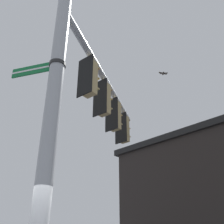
{
  "coord_description": "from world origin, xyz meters",
  "views": [
    {
      "loc": [
        3.75,
        -2.83,
        1.53
      ],
      "look_at": [
        -1.43,
        3.58,
        5.81
      ],
      "focal_mm": 43.52,
      "sensor_mm": 36.0,
      "label": 1
    }
  ],
  "objects_px": {
    "traffic_light_nearest_pole": "(90,78)",
    "traffic_light_arm_end": "(124,129)",
    "street_name_sign": "(47,67)",
    "bird_flying": "(163,73)",
    "traffic_light_mid_outer": "(115,116)",
    "traffic_light_mid_inner": "(104,99)"
  },
  "relations": [
    {
      "from": "traffic_light_nearest_pole",
      "to": "traffic_light_mid_outer",
      "type": "height_order",
      "value": "same"
    },
    {
      "from": "traffic_light_mid_outer",
      "to": "street_name_sign",
      "type": "distance_m",
      "value": 4.27
    },
    {
      "from": "traffic_light_nearest_pole",
      "to": "traffic_light_arm_end",
      "type": "relative_size",
      "value": 1.0
    },
    {
      "from": "traffic_light_nearest_pole",
      "to": "traffic_light_mid_inner",
      "type": "bearing_deg",
      "value": 111.79
    },
    {
      "from": "traffic_light_nearest_pole",
      "to": "traffic_light_mid_outer",
      "type": "bearing_deg",
      "value": 111.79
    },
    {
      "from": "traffic_light_nearest_pole",
      "to": "street_name_sign",
      "type": "distance_m",
      "value": 1.95
    },
    {
      "from": "traffic_light_mid_outer",
      "to": "bird_flying",
      "type": "xyz_separation_m",
      "value": [
        1.03,
        2.03,
        2.5
      ]
    },
    {
      "from": "traffic_light_mid_inner",
      "to": "traffic_light_arm_end",
      "type": "bearing_deg",
      "value": 111.79
    },
    {
      "from": "traffic_light_arm_end",
      "to": "bird_flying",
      "type": "distance_m",
      "value": 3.04
    },
    {
      "from": "traffic_light_mid_outer",
      "to": "bird_flying",
      "type": "distance_m",
      "value": 3.38
    },
    {
      "from": "street_name_sign",
      "to": "traffic_light_arm_end",
      "type": "bearing_deg",
      "value": 109.05
    },
    {
      "from": "traffic_light_mid_inner",
      "to": "traffic_light_mid_outer",
      "type": "height_order",
      "value": "same"
    },
    {
      "from": "traffic_light_mid_outer",
      "to": "traffic_light_nearest_pole",
      "type": "bearing_deg",
      "value": -68.21
    },
    {
      "from": "traffic_light_nearest_pole",
      "to": "traffic_light_arm_end",
      "type": "bearing_deg",
      "value": 111.79
    },
    {
      "from": "traffic_light_mid_inner",
      "to": "street_name_sign",
      "type": "xyz_separation_m",
      "value": [
        0.86,
        -2.85,
        -0.81
      ]
    },
    {
      "from": "street_name_sign",
      "to": "bird_flying",
      "type": "bearing_deg",
      "value": 92.68
    },
    {
      "from": "street_name_sign",
      "to": "bird_flying",
      "type": "relative_size",
      "value": 3.69
    },
    {
      "from": "traffic_light_mid_outer",
      "to": "street_name_sign",
      "type": "height_order",
      "value": "traffic_light_mid_outer"
    },
    {
      "from": "traffic_light_mid_outer",
      "to": "bird_flying",
      "type": "height_order",
      "value": "bird_flying"
    },
    {
      "from": "traffic_light_nearest_pole",
      "to": "bird_flying",
      "type": "xyz_separation_m",
      "value": [
        0.13,
        4.29,
        2.5
      ]
    },
    {
      "from": "traffic_light_mid_inner",
      "to": "traffic_light_mid_outer",
      "type": "xyz_separation_m",
      "value": [
        -0.45,
        1.13,
        0.0
      ]
    },
    {
      "from": "traffic_light_nearest_pole",
      "to": "traffic_light_mid_inner",
      "type": "height_order",
      "value": "same"
    }
  ]
}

